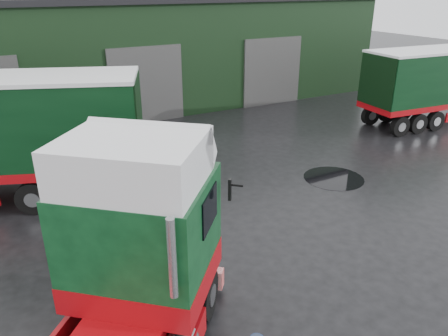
# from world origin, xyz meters

# --- Properties ---
(ground) EXTENTS (100.00, 100.00, 0.00)m
(ground) POSITION_xyz_m (0.00, 0.00, 0.00)
(ground) COLOR black
(warehouse) EXTENTS (32.40, 12.40, 6.30)m
(warehouse) POSITION_xyz_m (2.00, 20.00, 3.16)
(warehouse) COLOR black
(warehouse) RESTS_ON ground
(hero_tractor) EXTENTS (6.99, 7.40, 4.45)m
(hero_tractor) POSITION_xyz_m (-4.50, -2.13, 2.22)
(hero_tractor) COLOR #0D3B1B
(hero_tractor) RESTS_ON ground
(tree_back_b) EXTENTS (4.40, 4.40, 7.50)m
(tree_back_b) POSITION_xyz_m (10.00, 30.00, 3.75)
(tree_back_b) COLOR black
(tree_back_b) RESTS_ON ground
(puddle_1) EXTENTS (2.31, 2.31, 0.01)m
(puddle_1) POSITION_xyz_m (5.74, 3.38, 0.00)
(puddle_1) COLOR black
(puddle_1) RESTS_ON ground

